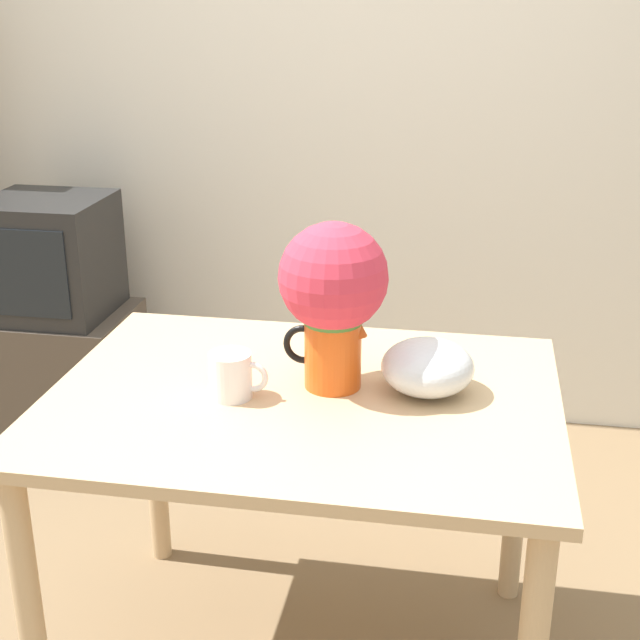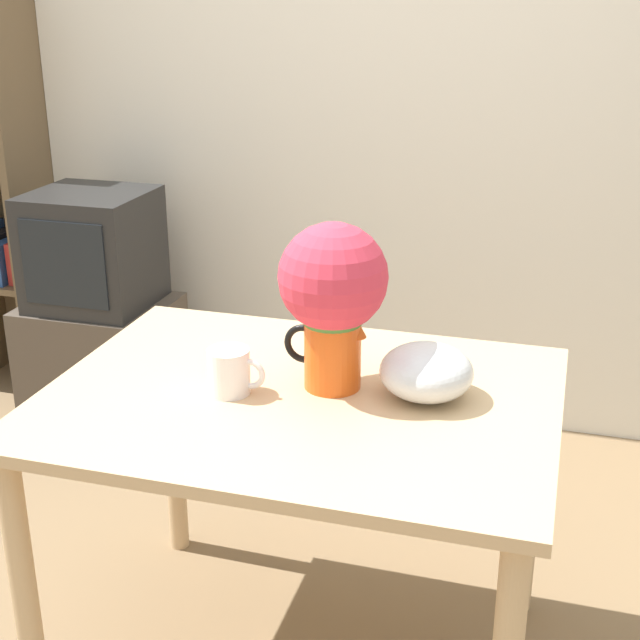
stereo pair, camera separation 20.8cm
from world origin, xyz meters
The scene contains 7 objects.
wall_back centered at (0.00, 1.73, 1.30)m, with size 8.00×0.05×2.60m.
table centered at (0.08, 0.15, 0.68)m, with size 1.20×0.91×0.80m.
flower_vase centered at (0.14, 0.21, 1.04)m, with size 0.26×0.26×0.40m.
coffee_mug centered at (-0.08, 0.11, 0.85)m, with size 0.14×0.10×0.11m.
white_bowl centered at (0.37, 0.21, 0.86)m, with size 0.22×0.22×0.13m.
tv_stand centered at (-1.11, 1.27, 0.26)m, with size 0.56×0.45×0.51m.
tv_set centered at (-1.11, 1.27, 0.74)m, with size 0.44×0.42×0.45m.
Camera 1 is at (0.45, -1.71, 1.71)m, focal length 50.00 mm.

